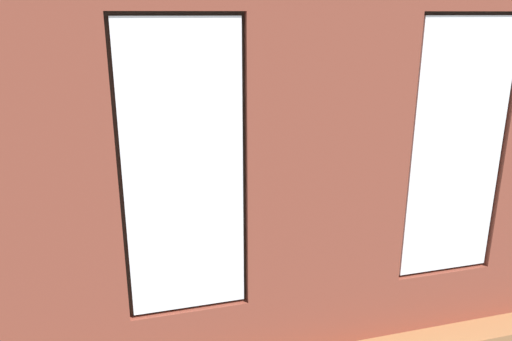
{
  "coord_description": "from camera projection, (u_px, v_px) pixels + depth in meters",
  "views": [
    {
      "loc": [
        1.58,
        6.21,
        2.84
      ],
      "look_at": [
        -0.02,
        0.4,
        0.93
      ],
      "focal_mm": 35.0,
      "sensor_mm": 36.0,
      "label": 1
    }
  ],
  "objects": [
    {
      "name": "potted_plant_near_tv",
      "position": [
        75.0,
        238.0,
        5.31
      ],
      "size": [
        0.55,
        0.55,
        0.85
      ],
      "color": "beige",
      "rests_on": "ground_plane"
    },
    {
      "name": "ground_plane",
      "position": [
        247.0,
        229.0,
        6.98
      ],
      "size": [
        6.72,
        6.1,
        0.1
      ],
      "primitive_type": "cube",
      "color": "#99663D"
    },
    {
      "name": "couch_by_window",
      "position": [
        217.0,
        286.0,
        4.81
      ],
      "size": [
        1.98,
        0.87,
        0.8
      ],
      "color": "black",
      "rests_on": "ground_plane"
    },
    {
      "name": "couch_left",
      "position": [
        415.0,
        198.0,
        7.07
      ],
      "size": [
        1.02,
        1.97,
        0.8
      ],
      "rotation": [
        0.0,
        0.0,
        1.65
      ],
      "color": "black",
      "rests_on": "ground_plane"
    },
    {
      "name": "media_console",
      "position": [
        36.0,
        229.0,
        6.16
      ],
      "size": [
        1.08,
        0.42,
        0.59
      ],
      "primitive_type": "cube",
      "color": "black",
      "rests_on": "ground_plane"
    },
    {
      "name": "coffee_table",
      "position": [
        254.0,
        202.0,
        6.76
      ],
      "size": [
        1.33,
        0.88,
        0.44
      ],
      "color": "#A87547",
      "rests_on": "ground_plane"
    },
    {
      "name": "remote_black",
      "position": [
        227.0,
        204.0,
        6.52
      ],
      "size": [
        0.17,
        0.13,
        0.02
      ],
      "primitive_type": "cube",
      "rotation": [
        0.0,
        0.0,
        1.05
      ],
      "color": "black",
      "rests_on": "coffee_table"
    },
    {
      "name": "tv_flatscreen",
      "position": [
        28.0,
        180.0,
        5.97
      ],
      "size": [
        0.94,
        0.2,
        0.69
      ],
      "color": "black",
      "rests_on": "media_console"
    },
    {
      "name": "table_plant_small",
      "position": [
        240.0,
        190.0,
        6.77
      ],
      "size": [
        0.13,
        0.13,
        0.21
      ],
      "color": "#47423D",
      "rests_on": "coffee_table"
    },
    {
      "name": "potted_plant_mid_room_small",
      "position": [
        266.0,
        177.0,
        7.94
      ],
      "size": [
        0.31,
        0.31,
        0.54
      ],
      "color": "gray",
      "rests_on": "ground_plane"
    },
    {
      "name": "brick_wall_with_windows",
      "position": [
        328.0,
        178.0,
        4.04
      ],
      "size": [
        6.12,
        0.3,
        3.2
      ],
      "color": "brown",
      "rests_on": "ground_plane"
    },
    {
      "name": "potted_plant_between_couches",
      "position": [
        352.0,
        237.0,
        5.13
      ],
      "size": [
        0.84,
        0.79,
        1.21
      ],
      "color": "brown",
      "rests_on": "ground_plane"
    },
    {
      "name": "candle_jar",
      "position": [
        276.0,
        190.0,
        6.97
      ],
      "size": [
        0.08,
        0.08,
        0.09
      ],
      "primitive_type": "cylinder",
      "color": "#B7333D",
      "rests_on": "coffee_table"
    },
    {
      "name": "potted_plant_by_left_couch",
      "position": [
        347.0,
        171.0,
        8.25
      ],
      "size": [
        0.31,
        0.31,
        0.51
      ],
      "color": "beige",
      "rests_on": "ground_plane"
    },
    {
      "name": "cup_ceramic",
      "position": [
        264.0,
        198.0,
        6.64
      ],
      "size": [
        0.08,
        0.08,
        0.09
      ],
      "primitive_type": "cylinder",
      "color": "#B23D38",
      "rests_on": "coffee_table"
    }
  ]
}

